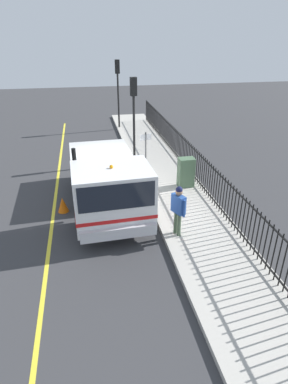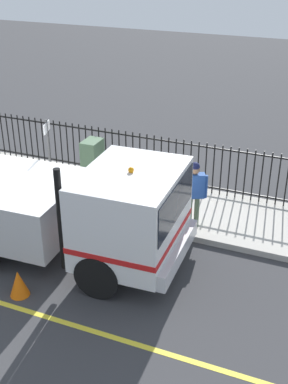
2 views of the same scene
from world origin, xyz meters
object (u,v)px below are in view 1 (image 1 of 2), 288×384
object	(u,v)px
traffic_light_mid	(118,81)
traffic_cone	(63,205)
work_truck	(107,181)
worker_standing	(178,206)
traffic_light_near	(134,103)
street_sign	(146,153)
utility_cabinet	(186,172)

from	to	relation	value
traffic_light_mid	traffic_cone	distance (m)	11.94
work_truck	worker_standing	bearing A→B (deg)	130.41
traffic_light_near	worker_standing	bearing A→B (deg)	82.85
traffic_cone	street_sign	world-z (taller)	street_sign
traffic_light_near	traffic_light_mid	distance (m)	6.45
utility_cabinet	traffic_cone	world-z (taller)	utility_cabinet
traffic_light_mid	worker_standing	bearing A→B (deg)	92.02
utility_cabinet	work_truck	bearing A→B (deg)	-159.44
utility_cabinet	street_sign	world-z (taller)	street_sign
traffic_cone	traffic_light_near	bearing A→B (deg)	52.98
traffic_light_mid	utility_cabinet	size ratio (longest dim) A/B	3.47
work_truck	traffic_light_mid	bearing A→B (deg)	-101.23
worker_standing	traffic_light_near	world-z (taller)	traffic_light_near
traffic_cone	street_sign	xyz separation A→B (m)	(3.42, 1.32, 1.34)
work_truck	traffic_light_near	size ratio (longest dim) A/B	1.55
traffic_light_mid	utility_cabinet	world-z (taller)	traffic_light_mid
worker_standing	traffic_cone	bearing A→B (deg)	32.17
utility_cabinet	street_sign	size ratio (longest dim) A/B	0.53
work_truck	traffic_light_near	xyz separation A→B (m)	(1.78, 4.89, 1.77)
traffic_cone	street_sign	size ratio (longest dim) A/B	0.25
worker_standing	street_sign	bearing A→B (deg)	-19.54
work_truck	worker_standing	distance (m)	3.00
traffic_light_near	traffic_light_mid	xyz separation A→B (m)	(-0.03, 6.44, 0.20)
traffic_light_mid	work_truck	bearing A→B (deg)	82.02
work_truck	traffic_light_near	distance (m)	5.50
worker_standing	traffic_light_mid	world-z (taller)	traffic_light_mid
worker_standing	traffic_light_near	size ratio (longest dim) A/B	0.42
work_truck	street_sign	distance (m)	2.39
street_sign	traffic_light_mid	bearing A→B (deg)	89.89
worker_standing	traffic_light_mid	bearing A→B (deg)	-22.88
traffic_light_near	traffic_cone	world-z (taller)	traffic_light_near
utility_cabinet	worker_standing	bearing A→B (deg)	-111.52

